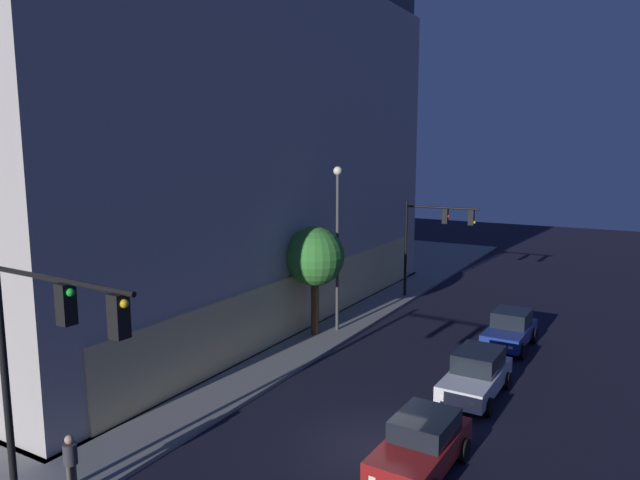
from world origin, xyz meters
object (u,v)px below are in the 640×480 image
object	(u,v)px
car_white	(476,374)
car_blue	(510,329)
modern_building	(96,124)
pedestrian_waiting	(71,460)
street_lamp_sidewalk	(337,229)
sidewalk_tree	(315,257)
traffic_light_near_corner	(45,344)
car_red	(422,444)
traffic_light_far_corner	(433,230)

from	to	relation	value
car_white	car_blue	size ratio (longest dim) A/B	1.07
car_blue	modern_building	bearing A→B (deg)	95.15
pedestrian_waiting	street_lamp_sidewalk	bearing A→B (deg)	2.60
sidewalk_tree	car_white	bearing A→B (deg)	-108.84
street_lamp_sidewalk	traffic_light_near_corner	bearing A→B (deg)	-173.69
pedestrian_waiting	traffic_light_near_corner	bearing A→B (deg)	-136.66
car_white	car_blue	world-z (taller)	car_white
car_red	car_white	world-z (taller)	car_white
traffic_light_far_corner	car_blue	world-z (taller)	traffic_light_far_corner
traffic_light_near_corner	pedestrian_waiting	distance (m)	4.14
modern_building	pedestrian_waiting	bearing A→B (deg)	-131.87
car_red	car_blue	size ratio (longest dim) A/B	1.01
traffic_light_near_corner	car_white	xyz separation A→B (m)	(13.30, -6.27, -4.08)
car_white	car_blue	bearing A→B (deg)	0.59
street_lamp_sidewalk	car_red	distance (m)	13.84
modern_building	car_white	world-z (taller)	modern_building
modern_building	traffic_light_far_corner	world-z (taller)	modern_building
traffic_light_far_corner	car_white	world-z (taller)	traffic_light_far_corner
car_red	sidewalk_tree	bearing A→B (deg)	44.38
modern_building	car_white	xyz separation A→B (m)	(-4.04, -25.39, -10.02)
modern_building	car_white	size ratio (longest dim) A/B	7.14
sidewalk_tree	traffic_light_near_corner	bearing A→B (deg)	-171.01
traffic_light_far_corner	street_lamp_sidewalk	size ratio (longest dim) A/B	0.72
traffic_light_near_corner	traffic_light_far_corner	xyz separation A→B (m)	(25.92, -0.15, -0.48)
car_red	traffic_light_near_corner	bearing A→B (deg)	139.15
street_lamp_sidewalk	car_white	world-z (taller)	street_lamp_sidewalk
pedestrian_waiting	car_white	bearing A→B (deg)	-31.82
street_lamp_sidewalk	pedestrian_waiting	xyz separation A→B (m)	(-16.19, -0.73, -4.15)
modern_building	traffic_light_near_corner	xyz separation A→B (m)	(-17.33, -19.12, -5.94)
street_lamp_sidewalk	car_blue	size ratio (longest dim) A/B	2.01
street_lamp_sidewalk	car_blue	distance (m)	9.54
street_lamp_sidewalk	sidewalk_tree	bearing A→B (deg)	150.17
street_lamp_sidewalk	sidewalk_tree	xyz separation A→B (m)	(-1.14, 0.65, -1.28)
traffic_light_far_corner	pedestrian_waiting	bearing A→B (deg)	176.88
modern_building	sidewalk_tree	distance (m)	17.92
street_lamp_sidewalk	car_blue	xyz separation A→B (m)	(2.16, -8.14, -4.48)
modern_building	car_white	distance (m)	27.59
traffic_light_far_corner	street_lamp_sidewalk	xyz separation A→B (m)	(-8.47, 2.08, 0.87)
modern_building	car_red	size ratio (longest dim) A/B	7.63
sidewalk_tree	traffic_light_far_corner	bearing A→B (deg)	-15.87
car_white	traffic_light_near_corner	bearing A→B (deg)	154.75
sidewalk_tree	car_white	size ratio (longest dim) A/B	1.22
car_red	car_white	distance (m)	6.04
traffic_light_near_corner	car_blue	distance (m)	20.98
traffic_light_near_corner	car_blue	bearing A→B (deg)	-17.55
street_lamp_sidewalk	pedestrian_waiting	bearing A→B (deg)	-177.40
car_white	car_red	bearing A→B (deg)	-179.91
street_lamp_sidewalk	traffic_light_far_corner	bearing A→B (deg)	-13.79
traffic_light_near_corner	car_red	bearing A→B (deg)	-40.85
traffic_light_near_corner	traffic_light_far_corner	size ratio (longest dim) A/B	1.11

